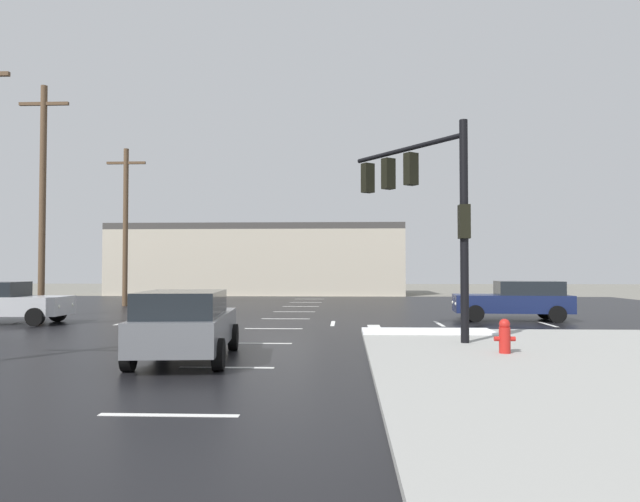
% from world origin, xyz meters
% --- Properties ---
extents(ground_plane, '(120.00, 120.00, 0.00)m').
position_xyz_m(ground_plane, '(0.00, 0.00, 0.00)').
color(ground_plane, slate).
extents(road_asphalt, '(44.00, 44.00, 0.02)m').
position_xyz_m(road_asphalt, '(0.00, 0.00, 0.01)').
color(road_asphalt, black).
rests_on(road_asphalt, ground_plane).
extents(snow_strip_curbside, '(4.00, 1.60, 0.06)m').
position_xyz_m(snow_strip_curbside, '(5.00, -4.00, 0.17)').
color(snow_strip_curbside, white).
rests_on(snow_strip_curbside, sidewalk_corner).
extents(lane_markings, '(36.15, 36.15, 0.01)m').
position_xyz_m(lane_markings, '(1.20, -1.38, 0.02)').
color(lane_markings, silver).
rests_on(lane_markings, road_asphalt).
extents(traffic_signal_mast, '(2.89, 3.92, 5.92)m').
position_xyz_m(traffic_signal_mast, '(4.75, -5.35, 4.21)').
color(traffic_signal_mast, black).
rests_on(traffic_signal_mast, sidewalk_corner).
extents(fire_hydrant, '(0.48, 0.26, 0.79)m').
position_xyz_m(fire_hydrant, '(6.16, -8.46, 0.54)').
color(fire_hydrant, red).
rests_on(fire_hydrant, sidewalk_corner).
extents(strip_building_background, '(23.33, 8.00, 5.66)m').
position_xyz_m(strip_building_background, '(-4.67, 26.20, 2.83)').
color(strip_building_background, '#BCB29E').
rests_on(strip_building_background, ground_plane).
extents(sedan_grey, '(2.36, 4.66, 1.58)m').
position_xyz_m(sedan_grey, '(-1.11, -9.12, 0.85)').
color(sedan_grey, slate).
rests_on(sedan_grey, road_asphalt).
extents(sedan_navy, '(4.64, 2.31, 1.58)m').
position_xyz_m(sedan_navy, '(9.31, 1.63, 0.85)').
color(sedan_navy, '#141E47').
rests_on(sedan_navy, road_asphalt).
extents(sedan_silver, '(4.59, 2.15, 1.58)m').
position_xyz_m(sedan_silver, '(-10.49, -0.62, 0.85)').
color(sedan_silver, '#B7BABF').
rests_on(sedan_silver, road_asphalt).
extents(utility_pole_far, '(2.20, 0.28, 10.12)m').
position_xyz_m(utility_pole_far, '(-10.72, 2.66, 5.28)').
color(utility_pole_far, brown).
rests_on(utility_pole_far, ground_plane).
extents(utility_pole_distant, '(2.20, 0.28, 8.86)m').
position_xyz_m(utility_pole_distant, '(-9.86, 10.03, 4.64)').
color(utility_pole_distant, brown).
rests_on(utility_pole_distant, ground_plane).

